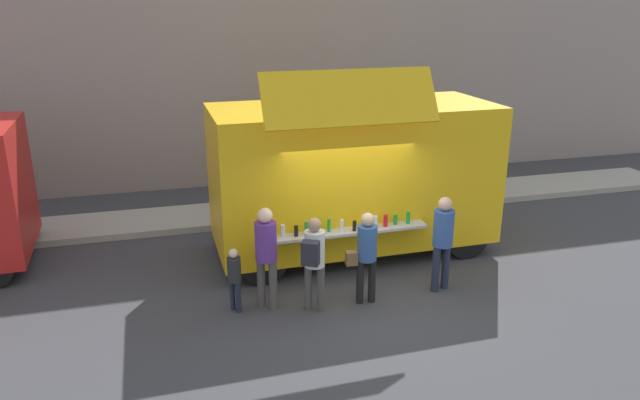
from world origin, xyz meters
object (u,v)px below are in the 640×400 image
Objects in this scene: child_near_queue at (234,274)px; customer_front_ordering at (366,250)px; trash_bin at (474,181)px; food_truck_main at (354,174)px; customer_mid_with_backpack at (314,256)px; customer_rear_waiting at (266,249)px; customer_extra_browsing at (443,235)px.

customer_front_ordering is at bearing -43.50° from child_near_queue.
trash_bin is 8.03m from child_near_queue.
customer_front_ordering is (-4.61, -4.55, 0.46)m from trash_bin.
food_truck_main reaches higher than customer_mid_with_backpack.
customer_front_ordering is at bearing -103.74° from food_truck_main.
customer_rear_waiting is at bearing -145.72° from trash_bin.
customer_rear_waiting is (-0.73, 0.32, 0.06)m from customer_mid_with_backpack.
customer_rear_waiting is (-1.66, 0.28, 0.10)m from customer_front_ordering.
customer_rear_waiting reaches higher than customer_front_ordering.
customer_mid_with_backpack is 1.36m from child_near_queue.
trash_bin is 0.92× the size of child_near_queue.
child_near_queue is at bearing -145.45° from food_truck_main.
customer_rear_waiting is at bearing -37.90° from child_near_queue.
customer_mid_with_backpack is 0.80m from customer_rear_waiting.
customer_rear_waiting reaches higher than customer_extra_browsing.
food_truck_main is at bearing -150.52° from trash_bin.
customer_front_ordering is 1.47m from customer_extra_browsing.
customer_rear_waiting reaches higher than customer_mid_with_backpack.
customer_rear_waiting is at bearing -138.92° from food_truck_main.
trash_bin is at bearing -3.89° from child_near_queue.
child_near_queue is (-6.81, -4.25, 0.16)m from trash_bin.
customer_front_ordering is 1.68m from customer_rear_waiting.
customer_extra_browsing is (3.12, -0.18, -0.02)m from customer_rear_waiting.
food_truck_main reaches higher than customer_front_ordering.
customer_extra_browsing is at bearing -84.51° from customer_front_ordering.
customer_rear_waiting is at bearing 82.49° from customer_front_ordering.
customer_extra_browsing reaches higher than customer_mid_with_backpack.
customer_mid_with_backpack is at bearing -72.17° from customer_rear_waiting.
food_truck_main is at bearing -6.32° from customer_rear_waiting.
child_near_queue is at bearing 84.30° from customer_front_ordering.
customer_mid_with_backpack reaches higher than trash_bin.
food_truck_main reaches higher than customer_rear_waiting.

